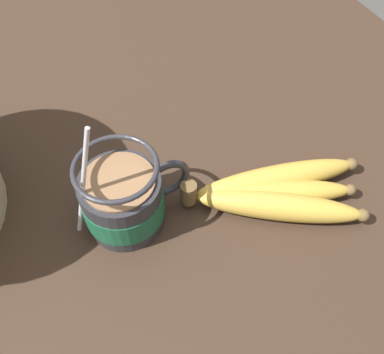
{
  "coord_description": "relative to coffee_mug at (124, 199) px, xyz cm",
  "views": [
    {
      "loc": [
        -6.64,
        -31.6,
        47.88
      ],
      "look_at": [
        6.15,
        -4.05,
        7.98
      ],
      "focal_mm": 40.0,
      "sensor_mm": 36.0,
      "label": 1
    }
  ],
  "objects": [
    {
      "name": "coffee_mug",
      "position": [
        0.0,
        0.0,
        0.0
      ],
      "size": [
        14.23,
        9.47,
        16.55
      ],
      "color": "#28282D",
      "rests_on": "table"
    },
    {
      "name": "table",
      "position": [
        2.15,
        3.37,
        -5.84
      ],
      "size": [
        108.04,
        108.04,
        3.53
      ],
      "color": "#332319",
      "rests_on": "ground"
    },
    {
      "name": "banana_bunch",
      "position": [
        17.51,
        -5.26,
        -2.34
      ],
      "size": [
        22.83,
        14.05,
        4.05
      ],
      "color": "brown",
      "rests_on": "table"
    }
  ]
}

